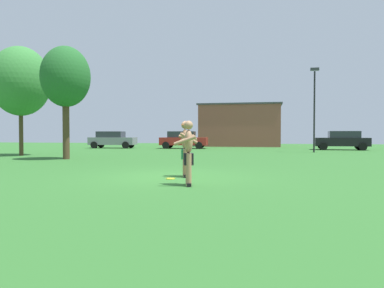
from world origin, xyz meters
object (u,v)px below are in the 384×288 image
player_with_cap (185,146)px  car_black_near_post (342,140)px  player_in_black (188,151)px  car_gray_far_end (112,139)px  tree_right_field (66,78)px  frisbee (171,179)px  tree_left_field (20,81)px  lamp_post (314,101)px  car_red_mid_lot (183,140)px

player_with_cap → car_black_near_post: bearing=67.7°
player_in_black → car_gray_far_end: player_in_black is taller
player_with_cap → tree_right_field: (-7.88, 6.48, 3.34)m
player_in_black → tree_right_field: bearing=135.2°
frisbee → player_with_cap: bearing=64.3°
player_in_black → tree_left_field: (-12.81, 10.69, 3.68)m
player_in_black → lamp_post: lamp_post is taller
car_black_near_post → tree_right_field: bearing=-138.1°
car_black_near_post → tree_left_field: bearing=-149.3°
frisbee → lamp_post: (6.20, 17.08, 3.69)m
lamp_post → tree_left_field: 19.76m
frisbee → car_black_near_post: (9.09, 22.04, 0.81)m
frisbee → car_gray_far_end: bearing=117.7°
player_with_cap → car_gray_far_end: size_ratio=0.39×
car_red_mid_lot → car_gray_far_end: 6.85m
frisbee → car_gray_far_end: size_ratio=0.06×
player_in_black → tree_left_field: tree_left_field is taller
player_with_cap → lamp_post: lamp_post is taller
player_in_black → frisbee: size_ratio=6.37×
lamp_post → frisbee: bearing=-110.0°
car_red_mid_lot → lamp_post: bearing=-25.5°
frisbee → lamp_post: size_ratio=0.04×
car_gray_far_end → player_in_black: bearing=-62.0°
car_red_mid_lot → tree_left_field: size_ratio=0.66×
frisbee → car_black_near_post: bearing=67.6°
frisbee → car_red_mid_lot: car_red_mid_lot is taller
car_black_near_post → car_red_mid_lot: (-13.76, 0.23, 0.00)m
player_with_cap → lamp_post: size_ratio=0.28×
player_with_cap → tree_right_field: bearing=140.6°
player_in_black → car_red_mid_lot: (-5.46, 23.47, -0.06)m
car_gray_far_end → player_with_cap: bearing=-61.0°
player_with_cap → lamp_post: 17.68m
tree_left_field → tree_right_field: bearing=-28.2°
frisbee → car_red_mid_lot: (-4.67, 22.27, 0.81)m
car_black_near_post → car_red_mid_lot: 13.76m
player_with_cap → frisbee: (-0.31, -0.64, -0.94)m
lamp_post → car_black_near_post: bearing=59.8°
lamp_post → tree_right_field: (-13.77, -9.96, 0.59)m
car_red_mid_lot → player_in_black: bearing=-76.9°
player_with_cap → car_red_mid_lot: player_with_cap is taller
frisbee → car_gray_far_end: (-11.51, 21.95, 0.81)m
tree_left_field → tree_right_field: 5.06m
player_in_black → lamp_post: bearing=73.5°
player_with_cap → car_gray_far_end: bearing=119.0°
player_in_black → lamp_post: 19.26m
lamp_post → tree_left_field: bearing=-157.4°
player_with_cap → tree_right_field: 10.73m
car_gray_far_end → tree_right_field: (3.94, -14.83, 3.47)m
player_in_black → car_black_near_post: size_ratio=0.38×
car_gray_far_end → tree_right_field: size_ratio=0.75×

